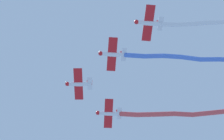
% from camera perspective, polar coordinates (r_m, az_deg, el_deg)
% --- Properties ---
extents(airplane_lead, '(6.76, 5.26, 1.71)m').
position_cam_1_polar(airplane_lead, '(88.77, -3.99, -1.65)').
color(airplane_lead, white).
extents(airplane_left_wing, '(6.85, 5.29, 1.71)m').
position_cam_1_polar(airplane_left_wing, '(85.46, 0.04, 1.91)').
color(airplane_left_wing, white).
extents(smoke_trail_left_wing, '(9.12, 23.31, 2.95)m').
position_cam_1_polar(smoke_trail_left_wing, '(88.36, 9.35, 1.42)').
color(smoke_trail_left_wing, '#4C75DB').
extents(airplane_right_wing, '(6.82, 5.28, 1.71)m').
position_cam_1_polar(airplane_right_wing, '(92.56, -0.40, -5.17)').
color(airplane_right_wing, white).
extents(smoke_trail_right_wing, '(17.62, 30.66, 1.97)m').
position_cam_1_polar(smoke_trail_right_wing, '(94.47, 11.57, -4.79)').
color(smoke_trail_right_wing, '#DB4C4C').
extents(airplane_slot, '(6.87, 5.29, 1.71)m').
position_cam_1_polar(airplane_slot, '(82.69, 4.38, 5.61)').
color(airplane_slot, white).
extents(smoke_trail_slot, '(9.70, 19.67, 4.19)m').
position_cam_1_polar(smoke_trail_slot, '(86.30, 12.88, 5.66)').
color(smoke_trail_slot, white).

